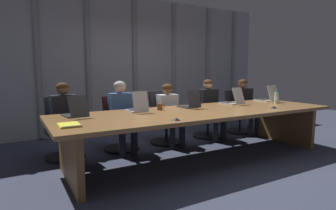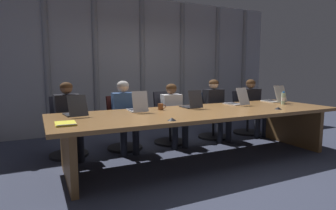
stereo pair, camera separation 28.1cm
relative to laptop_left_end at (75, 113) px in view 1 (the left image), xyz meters
The scene contains 23 objects.
ground_plane 1.99m from the laptop_left_end, 10.81° to the right, with size 14.05×14.05×0.00m, color #383D51.
conference_table 1.83m from the laptop_left_end, 10.81° to the right, with size 4.37×1.37×0.75m.
curtain_backdrop 2.93m from the laptop_left_end, 51.10° to the left, with size 7.03×0.17×2.97m.
laptop_left_end is the anchor object (origin of this frame).
laptop_left_mid 0.88m from the laptop_left_end, ahead, with size 0.24×0.42×0.31m.
laptop_center 1.79m from the laptop_left_end, ahead, with size 0.23×0.38×0.29m.
laptop_right_mid 2.71m from the laptop_left_end, ahead, with size 0.28×0.46×0.31m.
laptop_right_end 3.62m from the laptop_left_end, ahead, with size 0.26×0.46×0.32m.
office_chair_left_end 0.88m from the laptop_left_end, 93.05° to the left, with size 0.60×0.60×0.94m.
office_chair_left_mid 1.25m from the laptop_left_end, 40.48° to the left, with size 0.60×0.61×0.91m.
office_chair_center 1.97m from the laptop_left_end, 23.21° to the left, with size 0.60×0.60×0.95m.
office_chair_right_mid 2.87m from the laptop_left_end, 15.35° to the left, with size 0.60×0.60×0.90m.
office_chair_right_end 3.72m from the laptop_left_end, 11.73° to the left, with size 0.60×0.60×0.91m.
person_left_end 0.61m from the laptop_left_end, 92.57° to the left, with size 0.40×0.56×1.17m.
person_left_mid 1.06m from the laptop_left_end, 34.66° to the left, with size 0.39×0.56×1.18m.
person_center 1.87m from the laptop_left_end, 18.42° to the left, with size 0.38×0.56×1.11m.
person_right_mid 2.77m from the laptop_left_end, 12.43° to the left, with size 0.39×0.55×1.17m.
person_right_end 3.70m from the laptop_left_end, ahead, with size 0.44×0.57×1.16m.
water_bottle_primary 3.53m from the laptop_left_end, ahead, with size 0.07×0.07×0.23m.
coffee_mug_near 1.26m from the laptop_left_end, ahead, with size 0.13×0.08×0.10m.
conference_mic_left_side 1.34m from the laptop_left_end, 41.05° to the right, with size 0.11×0.11×0.04m, color black.
conference_mic_middle 3.03m from the laptop_left_end, 13.93° to the right, with size 0.11×0.11×0.04m, color black.
spiral_notepad 0.60m from the laptop_left_end, 107.16° to the right, with size 0.23×0.31×0.03m.
Camera 1 is at (-2.50, -3.35, 1.36)m, focal length 29.51 mm.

